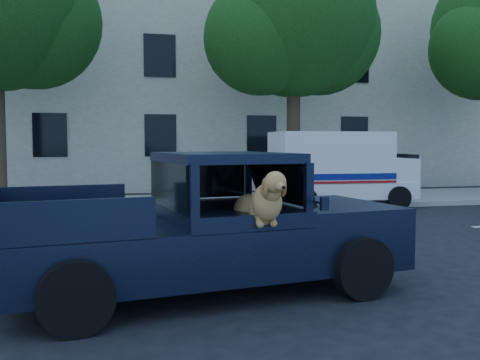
% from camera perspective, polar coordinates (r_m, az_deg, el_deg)
% --- Properties ---
extents(ground, '(120.00, 120.00, 0.00)m').
position_cam_1_polar(ground, '(7.39, -7.39, -11.10)').
color(ground, black).
rests_on(ground, ground).
extents(far_sidewalk, '(60.00, 4.00, 0.15)m').
position_cam_1_polar(far_sidewalk, '(16.42, -10.65, -2.52)').
color(far_sidewalk, gray).
rests_on(far_sidewalk, ground).
extents(lane_stripes, '(21.60, 0.14, 0.01)m').
position_cam_1_polar(lane_stripes, '(11.01, 1.26, -6.01)').
color(lane_stripes, silver).
rests_on(lane_stripes, ground).
extents(street_tree_mid, '(6.00, 5.20, 8.60)m').
position_cam_1_polar(street_tree_mid, '(18.08, 5.86, 16.09)').
color(street_tree_mid, '#332619').
rests_on(street_tree_mid, ground).
extents(building_main, '(26.00, 6.00, 9.00)m').
position_cam_1_polar(building_main, '(24.03, -4.30, 10.15)').
color(building_main, beige).
rests_on(building_main, ground).
extents(pickup_truck, '(5.24, 2.81, 1.79)m').
position_cam_1_polar(pickup_truck, '(6.83, -4.22, -7.10)').
color(pickup_truck, black).
rests_on(pickup_truck, ground).
extents(mail_truck, '(4.11, 2.15, 2.23)m').
position_cam_1_polar(mail_truck, '(16.10, 10.46, 0.57)').
color(mail_truck, silver).
rests_on(mail_truck, ground).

